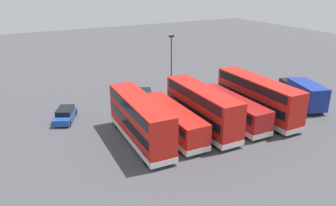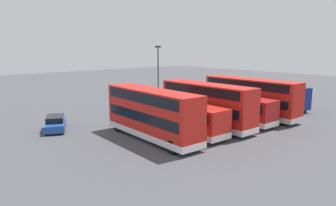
{
  "view_description": "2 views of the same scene",
  "coord_description": "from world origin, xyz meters",
  "px_view_note": "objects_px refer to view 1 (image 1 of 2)",
  "views": [
    {
      "loc": [
        18.79,
        35.66,
        15.34
      ],
      "look_at": [
        1.8,
        4.65,
        1.85
      ],
      "focal_mm": 35.44,
      "sensor_mm": 36.0,
      "label": 1
    },
    {
      "loc": [
        24.27,
        30.18,
        8.35
      ],
      "look_at": [
        -0.91,
        1.8,
        1.46
      ],
      "focal_mm": 33.57,
      "sensor_mm": 36.0,
      "label": 2
    }
  ],
  "objects_px": {
    "bus_double_decker_near_end": "(257,97)",
    "car_hatchback_silver": "(145,96)",
    "bus_single_deck_fourth": "(172,120)",
    "car_small_green": "(65,115)",
    "bus_double_decker_third": "(202,108)",
    "box_truck_blue": "(303,93)",
    "bus_double_decker_fifth": "(140,119)",
    "lamp_post_tall": "(171,62)",
    "bus_single_deck_second": "(231,109)"
  },
  "relations": [
    {
      "from": "bus_double_decker_third",
      "to": "box_truck_blue",
      "type": "bearing_deg",
      "value": 178.38
    },
    {
      "from": "car_hatchback_silver",
      "to": "car_small_green",
      "type": "relative_size",
      "value": 1.04
    },
    {
      "from": "bus_single_deck_second",
      "to": "box_truck_blue",
      "type": "bearing_deg",
      "value": 178.24
    },
    {
      "from": "lamp_post_tall",
      "to": "box_truck_blue",
      "type": "bearing_deg",
      "value": 140.35
    },
    {
      "from": "bus_single_deck_fourth",
      "to": "bus_double_decker_fifth",
      "type": "xyz_separation_m",
      "value": [
        3.58,
        0.01,
        0.83
      ]
    },
    {
      "from": "bus_double_decker_fifth",
      "to": "bus_single_deck_second",
      "type": "bearing_deg",
      "value": 177.75
    },
    {
      "from": "bus_double_decker_near_end",
      "to": "car_hatchback_silver",
      "type": "xyz_separation_m",
      "value": [
        9.15,
        -10.97,
        -1.75
      ]
    },
    {
      "from": "car_hatchback_silver",
      "to": "bus_double_decker_third",
      "type": "bearing_deg",
      "value": 98.65
    },
    {
      "from": "box_truck_blue",
      "to": "lamp_post_tall",
      "type": "height_order",
      "value": "lamp_post_tall"
    },
    {
      "from": "bus_single_deck_fourth",
      "to": "lamp_post_tall",
      "type": "relative_size",
      "value": 1.28
    },
    {
      "from": "bus_single_deck_second",
      "to": "bus_single_deck_fourth",
      "type": "relative_size",
      "value": 1.0
    },
    {
      "from": "bus_single_deck_second",
      "to": "box_truck_blue",
      "type": "xyz_separation_m",
      "value": [
        -11.1,
        0.34,
        0.09
      ]
    },
    {
      "from": "car_small_green",
      "to": "car_hatchback_silver",
      "type": "bearing_deg",
      "value": -172.2
    },
    {
      "from": "car_small_green",
      "to": "lamp_post_tall",
      "type": "distance_m",
      "value": 15.0
    },
    {
      "from": "bus_double_decker_near_end",
      "to": "car_small_green",
      "type": "bearing_deg",
      "value": -25.6
    },
    {
      "from": "car_small_green",
      "to": "lamp_post_tall",
      "type": "relative_size",
      "value": 0.56
    },
    {
      "from": "bus_single_deck_second",
      "to": "lamp_post_tall",
      "type": "relative_size",
      "value": 1.29
    },
    {
      "from": "bus_double_decker_third",
      "to": "car_hatchback_silver",
      "type": "distance_m",
      "value": 10.99
    },
    {
      "from": "car_small_green",
      "to": "bus_double_decker_fifth",
      "type": "bearing_deg",
      "value": 120.83
    },
    {
      "from": "bus_single_deck_fourth",
      "to": "bus_double_decker_fifth",
      "type": "distance_m",
      "value": 3.67
    },
    {
      "from": "box_truck_blue",
      "to": "car_hatchback_silver",
      "type": "relative_size",
      "value": 1.63
    },
    {
      "from": "bus_double_decker_third",
      "to": "car_small_green",
      "type": "xyz_separation_m",
      "value": [
        12.31,
        -9.27,
        -1.75
      ]
    },
    {
      "from": "bus_double_decker_near_end",
      "to": "box_truck_blue",
      "type": "relative_size",
      "value": 1.53
    },
    {
      "from": "bus_single_deck_fourth",
      "to": "lamp_post_tall",
      "type": "xyz_separation_m",
      "value": [
        -5.47,
        -9.95,
        3.26
      ]
    },
    {
      "from": "bus_single_deck_fourth",
      "to": "bus_double_decker_fifth",
      "type": "relative_size",
      "value": 0.94
    },
    {
      "from": "bus_double_decker_fifth",
      "to": "car_small_green",
      "type": "relative_size",
      "value": 2.46
    },
    {
      "from": "bus_single_deck_second",
      "to": "bus_double_decker_near_end",
      "type": "bearing_deg",
      "value": 177.52
    },
    {
      "from": "bus_double_decker_third",
      "to": "box_truck_blue",
      "type": "distance_m",
      "value": 15.02
    },
    {
      "from": "car_small_green",
      "to": "bus_single_deck_fourth",
      "type": "bearing_deg",
      "value": 134.95
    },
    {
      "from": "bus_double_decker_near_end",
      "to": "bus_single_deck_second",
      "type": "distance_m",
      "value": 3.73
    },
    {
      "from": "bus_double_decker_fifth",
      "to": "box_truck_blue",
      "type": "xyz_separation_m",
      "value": [
        -21.98,
        0.77,
        -0.74
      ]
    },
    {
      "from": "bus_double_decker_third",
      "to": "box_truck_blue",
      "type": "height_order",
      "value": "bus_double_decker_third"
    },
    {
      "from": "bus_double_decker_third",
      "to": "car_hatchback_silver",
      "type": "relative_size",
      "value": 2.32
    },
    {
      "from": "bus_double_decker_near_end",
      "to": "bus_double_decker_third",
      "type": "distance_m",
      "value": 7.52
    },
    {
      "from": "bus_single_deck_fourth",
      "to": "lamp_post_tall",
      "type": "bearing_deg",
      "value": -118.81
    },
    {
      "from": "bus_single_deck_second",
      "to": "bus_double_decker_third",
      "type": "distance_m",
      "value": 3.98
    },
    {
      "from": "bus_single_deck_second",
      "to": "car_hatchback_silver",
      "type": "xyz_separation_m",
      "value": [
        5.52,
        -10.81,
        -0.92
      ]
    },
    {
      "from": "car_hatchback_silver",
      "to": "bus_single_deck_second",
      "type": "bearing_deg",
      "value": 117.07
    },
    {
      "from": "box_truck_blue",
      "to": "bus_double_decker_third",
      "type": "bearing_deg",
      "value": -1.62
    },
    {
      "from": "car_hatchback_silver",
      "to": "bus_single_deck_fourth",
      "type": "bearing_deg",
      "value": 80.26
    },
    {
      "from": "bus_double_decker_near_end",
      "to": "box_truck_blue",
      "type": "xyz_separation_m",
      "value": [
        -7.48,
        0.19,
        -0.74
      ]
    },
    {
      "from": "car_small_green",
      "to": "lamp_post_tall",
      "type": "xyz_separation_m",
      "value": [
        -14.37,
        -1.03,
        4.18
      ]
    },
    {
      "from": "bus_double_decker_third",
      "to": "car_small_green",
      "type": "distance_m",
      "value": 15.51
    },
    {
      "from": "bus_double_decker_third",
      "to": "bus_double_decker_fifth",
      "type": "bearing_deg",
      "value": -2.84
    },
    {
      "from": "bus_double_decker_near_end",
      "to": "bus_double_decker_third",
      "type": "bearing_deg",
      "value": -1.82
    },
    {
      "from": "bus_single_deck_second",
      "to": "bus_double_decker_fifth",
      "type": "bearing_deg",
      "value": -2.25
    },
    {
      "from": "car_hatchback_silver",
      "to": "car_small_green",
      "type": "distance_m",
      "value": 10.78
    },
    {
      "from": "bus_single_deck_second",
      "to": "lamp_post_tall",
      "type": "bearing_deg",
      "value": -79.98
    },
    {
      "from": "bus_single_deck_second",
      "to": "car_hatchback_silver",
      "type": "distance_m",
      "value": 12.17
    },
    {
      "from": "bus_double_decker_near_end",
      "to": "car_hatchback_silver",
      "type": "bearing_deg",
      "value": -50.15
    }
  ]
}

